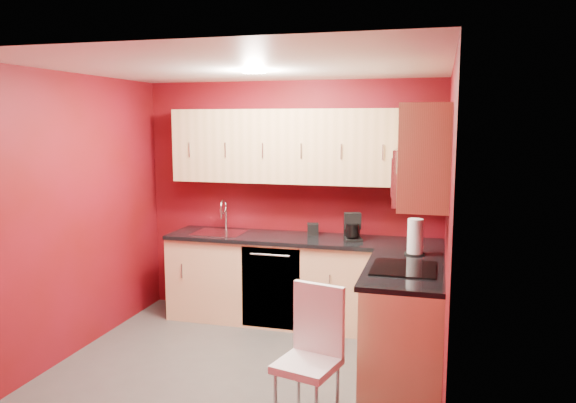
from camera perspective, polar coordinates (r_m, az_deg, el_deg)
The scene contains 21 objects.
floor at distance 4.96m, azimuth -4.37°, elevation -16.60°, with size 3.20×3.20×0.00m, color #494644.
ceiling at distance 4.53m, azimuth -4.72°, elevation 13.48°, with size 3.20×3.20×0.00m, color white.
wall_back at distance 6.00m, azimuth 0.30°, elevation 0.22°, with size 3.20×3.20×0.00m, color maroon.
wall_front at distance 3.25m, azimuth -13.57°, elevation -6.79°, with size 3.20×3.20×0.00m, color maroon.
wall_left at distance 5.34m, azimuth -20.93°, elevation -1.30°, with size 3.00×3.00×0.00m, color maroon.
wall_right at distance 4.32m, azimuth 15.88°, elevation -3.18°, with size 3.00×3.00×0.00m, color maroon.
base_cabinets_back at distance 5.84m, azimuth 1.44°, elevation -8.19°, with size 2.80×0.60×0.87m, color #EDBA87.
base_cabinets_right at distance 4.79m, azimuth 11.80°, elevation -12.08°, with size 0.60×1.30×0.87m, color #EDBA87.
countertop_back at distance 5.71m, azimuth 1.43°, elevation -3.85°, with size 2.80×0.63×0.04m, color black.
countertop_right at distance 4.64m, azimuth 11.76°, elevation -6.84°, with size 0.63×1.27×0.04m, color black.
upper_cabinets_back at distance 5.73m, azimuth 1.79°, elevation 5.62°, with size 2.80×0.35×0.75m, color tan.
upper_cabinets_right at distance 4.69m, azimuth 13.99°, elevation 5.60°, with size 0.35×1.55×0.75m.
microwave at distance 4.46m, azimuth 13.41°, elevation 2.58°, with size 0.42×0.76×0.42m.
cooktop at distance 4.60m, azimuth 11.68°, elevation -6.65°, with size 0.50×0.55×0.01m, color black.
sink at distance 5.99m, azimuth -6.93°, elevation -2.81°, with size 0.52×0.42×0.35m.
dishwasher_front at distance 5.63m, azimuth -1.77°, elevation -8.80°, with size 0.60×0.02×0.82m, color black.
downlight at distance 4.81m, azimuth -3.47°, elevation 13.00°, with size 0.20×0.20×0.01m, color white.
coffee_maker at distance 5.55m, azimuth 6.66°, elevation -2.62°, with size 0.16×0.22×0.27m, color black, non-canonical shape.
napkin_holder at distance 5.81m, azimuth 2.55°, elevation -2.84°, with size 0.11×0.11×0.12m, color black, non-canonical shape.
paper_towel at distance 5.07m, azimuth 12.79°, elevation -3.52°, with size 0.18×0.18×0.32m, color silver, non-canonical shape.
dining_chair at distance 3.98m, azimuth 1.95°, elevation -15.55°, with size 0.38×0.40×0.95m, color white, non-canonical shape.
Camera 1 is at (1.53, -4.24, 2.07)m, focal length 35.00 mm.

